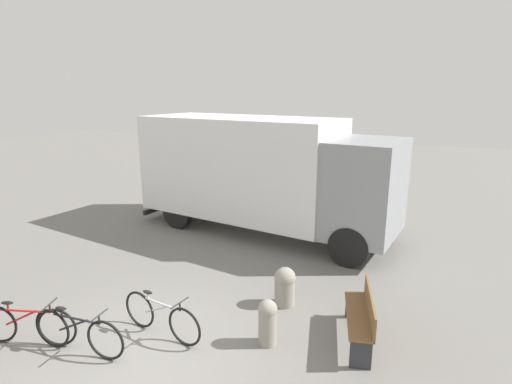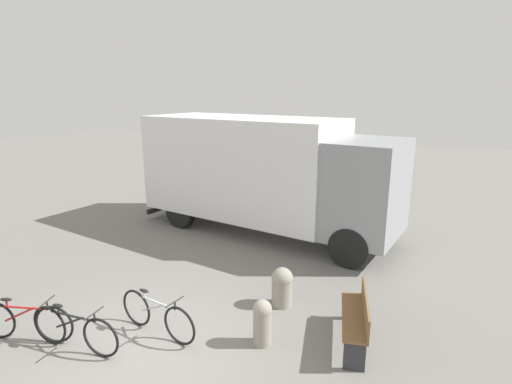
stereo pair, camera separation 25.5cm
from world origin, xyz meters
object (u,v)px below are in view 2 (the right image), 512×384
Objects in this scene: bollard_near_bench at (262,321)px; bollard_far_bench at (282,286)px; bicycle_far at (157,315)px; bicycle_near at (25,321)px; bicycle_middle at (74,330)px; delivery_truck at (263,170)px; park_bench at (358,316)px.

bollard_near_bench is 1.02× the size of bollard_far_bench.
bicycle_far is at bearing -165.92° from bollard_near_bench.
bollard_near_bench is at bearing 5.56° from bicycle_near.
bollard_near_bench is at bearing -85.30° from bollard_far_bench.
bicycle_middle is 2.20× the size of bollard_far_bench.
bicycle_middle is (-0.73, -6.77, -1.56)m from delivery_truck.
bollard_far_bench reaches higher than bicycle_far.
bicycle_near is 4.72m from bollard_far_bench.
bicycle_near is 2.27m from bicycle_far.
bollard_near_bench is at bearing 22.87° from bicycle_middle.
bollard_far_bench is (-1.62, 0.69, -0.08)m from park_bench.
bicycle_far is (1.01, 0.91, 0.00)m from bicycle_middle.
bicycle_middle is 3.88m from bollard_far_bench.
bicycle_near is 1.01m from bicycle_middle.
bollard_near_bench is 1.37m from bollard_far_bench.
delivery_truck is 4.66× the size of bicycle_far.
bicycle_middle is at bearing 104.01° from park_bench.
bollard_far_bench is (2.01, -4.03, -1.50)m from delivery_truck.
bicycle_far is at bearing -133.57° from bollard_far_bench.
park_bench is 5.80m from bicycle_near.
bicycle_near is at bearing -94.23° from delivery_truck.
bollard_far_bench is at bearing 21.67° from bicycle_near.
bicycle_far is at bearing -77.41° from delivery_truck.
delivery_truck is 6.12m from park_bench.
bicycle_middle and bicycle_far have the same top height.
delivery_truck is at bearing 102.77° from bicycle_far.
park_bench reaches higher than bollard_near_bench.
park_bench is 1.76m from bollard_far_bench.
bicycle_near and bicycle_middle have the same top height.
park_bench is at bearing -23.10° from bollard_far_bench.
delivery_truck is 4.76× the size of bicycle_near.
park_bench is 2.03× the size of bollard_far_bench.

